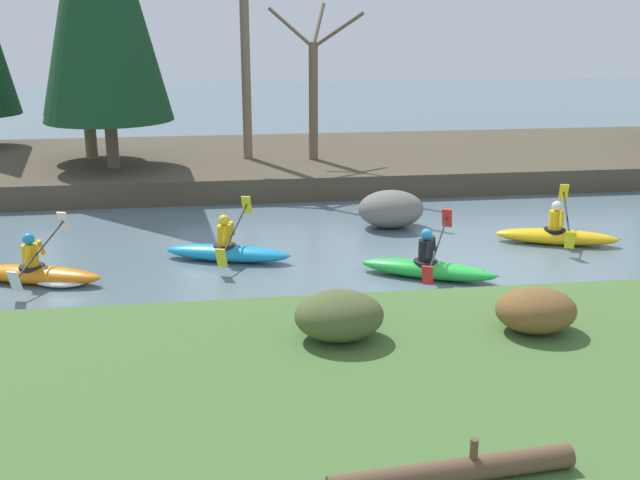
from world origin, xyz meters
name	(u,v)px	position (x,y,z in m)	size (l,w,h in m)	color
ground_plane	(471,275)	(0.00, 0.00, 0.00)	(90.00, 90.00, 0.00)	slate
riverbank_near	(637,412)	(0.00, -6.13, 0.36)	(44.00, 7.11, 0.73)	#476B33
riverbank_far	(368,161)	(0.00, 10.53, 0.34)	(44.00, 8.12, 0.68)	#4C4233
conifer_tree_left	(80,19)	(-8.88, 10.36, 4.89)	(2.65, 2.65, 7.06)	#7A664C
bare_tree_mid_upstream	(246,39)	(-3.99, 9.84, 4.30)	(4.22, 4.17, 7.71)	#7A664C
bare_tree_mid_downstream	(314,87)	(-1.98, 9.34, 2.89)	(2.64, 2.60, 4.70)	brown
shrub_clump_nearest	(339,315)	(-3.40, -4.26, 1.06)	(1.24, 1.03, 0.67)	#4C562D
shrub_clump_second	(536,310)	(-0.61, -4.38, 1.04)	(1.15, 0.96, 0.62)	brown
kayaker_lead	(558,235)	(2.63, 1.76, 0.22)	(2.75, 2.01, 1.20)	yellow
kayaker_middle	(429,267)	(-0.90, -0.06, 0.22)	(2.68, 1.93, 1.20)	green
kayaker_trailing	(228,251)	(-4.82, 1.56, 0.22)	(2.75, 2.02, 1.20)	#1993D6
kayaker_far_back	(40,273)	(-8.47, 0.67, 0.20)	(2.76, 2.02, 1.20)	orange
boulder_midstream	(391,209)	(-0.82, 3.68, 0.46)	(1.61, 1.26, 0.91)	slate
driftwood_log	(453,471)	(-2.85, -7.71, 0.85)	(2.47, 0.47, 0.44)	brown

